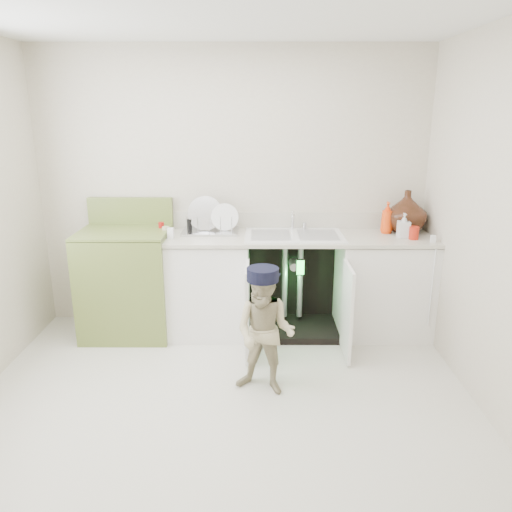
# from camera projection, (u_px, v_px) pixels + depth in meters

# --- Properties ---
(ground) EXTENTS (3.50, 3.50, 0.00)m
(ground) POSITION_uv_depth(u_px,v_px,m) (224.00, 404.00, 3.44)
(ground) COLOR beige
(ground) RESTS_ON ground
(room_shell) EXTENTS (6.00, 5.50, 1.26)m
(room_shell) POSITION_uv_depth(u_px,v_px,m) (220.00, 228.00, 3.09)
(room_shell) COLOR beige
(room_shell) RESTS_ON ground
(counter_run) EXTENTS (2.44, 1.02, 1.27)m
(counter_run) POSITION_uv_depth(u_px,v_px,m) (298.00, 280.00, 4.47)
(counter_run) COLOR white
(counter_run) RESTS_ON ground
(avocado_stove) EXTENTS (0.77, 0.65, 1.19)m
(avocado_stove) POSITION_uv_depth(u_px,v_px,m) (127.00, 281.00, 4.44)
(avocado_stove) COLOR olive
(avocado_stove) RESTS_ON ground
(repair_worker) EXTENTS (0.60, 0.92, 0.92)m
(repair_worker) POSITION_uv_depth(u_px,v_px,m) (265.00, 331.00, 3.48)
(repair_worker) COLOR #C9BD90
(repair_worker) RESTS_ON ground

